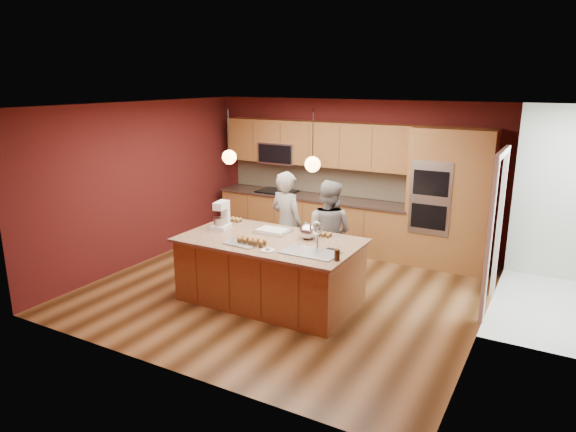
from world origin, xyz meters
The scene contains 24 objects.
floor centered at (0.00, 0.00, 0.00)m, with size 5.50×5.50×0.00m, color #412610.
ceiling centered at (0.00, 0.00, 2.70)m, with size 5.50×5.50×0.00m, color white.
wall_back centered at (0.00, 2.50, 1.35)m, with size 5.50×5.50×0.00m, color #4F1616.
wall_front centered at (0.00, -2.50, 1.35)m, with size 5.50×5.50×0.00m, color #4F1616.
wall_left centered at (-2.75, 0.00, 1.35)m, with size 5.00×5.00×0.00m, color #4F1616.
wall_right centered at (2.75, 0.00, 1.35)m, with size 5.00×5.00×0.00m, color #4F1616.
cabinet_run centered at (-0.68, 2.25, 0.98)m, with size 3.74×0.64×2.30m.
oven_column centered at (1.85, 2.19, 1.15)m, with size 1.30×0.62×2.30m.
doorway_trim centered at (2.73, 0.80, 1.05)m, with size 0.08×1.11×2.20m, color silver, non-canonical shape.
pendant_left centered at (-0.65, -0.41, 2.00)m, with size 0.20×0.20×0.80m.
pendant_right centered at (0.64, -0.41, 2.00)m, with size 0.20×0.20×0.80m.
island centered at (0.01, -0.41, 0.47)m, with size 2.48×1.39×1.29m.
person_left centered at (-0.27, 0.54, 0.84)m, with size 0.62×0.40×1.69m, color black.
person_right centered at (0.44, 0.54, 0.81)m, with size 0.79×0.61×1.62m, color slate.
stand_mixer centered at (-0.88, -0.32, 1.09)m, with size 0.26×0.33×0.41m.
sheet_cake centered at (-0.13, -0.12, 0.93)m, with size 0.49×0.36×0.05m.
cooling_rack centered at (-0.21, -0.76, 0.92)m, with size 0.46×0.33×0.02m, color #B0B3B7.
mixing_bowl centered at (0.45, -0.14, 1.01)m, with size 0.26×0.26×0.22m, color silver.
plate centered at (0.24, -0.86, 0.92)m, with size 0.18×0.18×0.01m, color silver.
tumbler centered at (1.15, -0.76, 0.98)m, with size 0.07×0.07×0.14m, color #351D0A.
phone centered at (0.93, -0.42, 0.92)m, with size 0.13×0.07×0.01m, color black.
cupcakes_left centered at (-0.93, 0.10, 0.94)m, with size 0.21×0.14×0.06m, color #B07838, non-canonical shape.
cupcakes_rack centered at (-0.09, -0.74, 0.97)m, with size 0.42×0.17×0.08m, color #B07838, non-canonical shape.
cupcakes_right centered at (0.60, 0.06, 0.94)m, with size 0.21×0.14×0.06m, color #B07838, non-canonical shape.
Camera 1 is at (3.49, -6.19, 3.05)m, focal length 32.00 mm.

